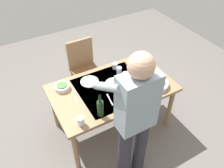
{
  "coord_description": "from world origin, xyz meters",
  "views": [
    {
      "loc": [
        1.02,
        1.82,
        2.61
      ],
      "look_at": [
        0.0,
        0.0,
        0.77
      ],
      "focal_mm": 36.66,
      "sensor_mm": 36.0,
      "label": 1
    }
  ],
  "objects_px": {
    "side_bowl_salad": "(62,87)",
    "wine_bottle": "(100,108)",
    "dining_table": "(112,91)",
    "wine_glass_left": "(135,65)",
    "person_server": "(135,118)",
    "water_cup_near_left": "(119,70)",
    "dinner_plate_near": "(114,84)",
    "serving_bowl_pasta": "(156,83)",
    "water_cup_near_right": "(115,66)",
    "dinner_plate_far": "(90,82)",
    "water_cup_far_left": "(81,121)",
    "chair_near": "(84,65)"
  },
  "relations": [
    {
      "from": "side_bowl_salad",
      "to": "wine_bottle",
      "type": "bearing_deg",
      "value": 109.81
    },
    {
      "from": "dining_table",
      "to": "wine_glass_left",
      "type": "relative_size",
      "value": 9.89
    },
    {
      "from": "person_server",
      "to": "side_bowl_salad",
      "type": "xyz_separation_m",
      "value": [
        0.39,
        -0.97,
        -0.21
      ]
    },
    {
      "from": "water_cup_near_left",
      "to": "dinner_plate_near",
      "type": "relative_size",
      "value": 0.42
    },
    {
      "from": "wine_glass_left",
      "to": "serving_bowl_pasta",
      "type": "height_order",
      "value": "wine_glass_left"
    },
    {
      "from": "water_cup_near_right",
      "to": "serving_bowl_pasta",
      "type": "xyz_separation_m",
      "value": [
        -0.27,
        0.55,
        -0.01
      ]
    },
    {
      "from": "water_cup_near_right",
      "to": "serving_bowl_pasta",
      "type": "distance_m",
      "value": 0.61
    },
    {
      "from": "person_server",
      "to": "water_cup_near_left",
      "type": "distance_m",
      "value": 0.99
    },
    {
      "from": "wine_bottle",
      "to": "water_cup_near_right",
      "type": "height_order",
      "value": "wine_bottle"
    },
    {
      "from": "serving_bowl_pasta",
      "to": "dinner_plate_far",
      "type": "relative_size",
      "value": 1.3
    },
    {
      "from": "dining_table",
      "to": "dinner_plate_far",
      "type": "relative_size",
      "value": 6.5
    },
    {
      "from": "dining_table",
      "to": "water_cup_far_left",
      "type": "height_order",
      "value": "water_cup_far_left"
    },
    {
      "from": "water_cup_near_right",
      "to": "side_bowl_salad",
      "type": "relative_size",
      "value": 0.48
    },
    {
      "from": "dining_table",
      "to": "serving_bowl_pasta",
      "type": "height_order",
      "value": "serving_bowl_pasta"
    },
    {
      "from": "person_server",
      "to": "dinner_plate_far",
      "type": "distance_m",
      "value": 0.96
    },
    {
      "from": "chair_near",
      "to": "side_bowl_salad",
      "type": "bearing_deg",
      "value": 47.47
    },
    {
      "from": "water_cup_near_right",
      "to": "water_cup_far_left",
      "type": "distance_m",
      "value": 1.02
    },
    {
      "from": "side_bowl_salad",
      "to": "dinner_plate_far",
      "type": "xyz_separation_m",
      "value": [
        -0.34,
        0.04,
        -0.03
      ]
    },
    {
      "from": "dining_table",
      "to": "wine_glass_left",
      "type": "distance_m",
      "value": 0.48
    },
    {
      "from": "person_server",
      "to": "wine_bottle",
      "type": "relative_size",
      "value": 5.71
    },
    {
      "from": "wine_glass_left",
      "to": "side_bowl_salad",
      "type": "bearing_deg",
      "value": -7.97
    },
    {
      "from": "water_cup_near_left",
      "to": "dinner_plate_near",
      "type": "bearing_deg",
      "value": 43.89
    },
    {
      "from": "person_server",
      "to": "water_cup_far_left",
      "type": "bearing_deg",
      "value": -41.51
    },
    {
      "from": "water_cup_far_left",
      "to": "dinner_plate_far",
      "type": "distance_m",
      "value": 0.68
    },
    {
      "from": "wine_bottle",
      "to": "dining_table",
      "type": "bearing_deg",
      "value": -134.59
    },
    {
      "from": "wine_glass_left",
      "to": "dinner_plate_near",
      "type": "xyz_separation_m",
      "value": [
        0.37,
        0.1,
        -0.1
      ]
    },
    {
      "from": "dining_table",
      "to": "water_cup_near_right",
      "type": "bearing_deg",
      "value": -125.82
    },
    {
      "from": "wine_bottle",
      "to": "serving_bowl_pasta",
      "type": "distance_m",
      "value": 0.83
    },
    {
      "from": "wine_glass_left",
      "to": "water_cup_far_left",
      "type": "distance_m",
      "value": 1.1
    },
    {
      "from": "water_cup_near_right",
      "to": "water_cup_far_left",
      "type": "height_order",
      "value": "water_cup_far_left"
    },
    {
      "from": "water_cup_near_left",
      "to": "water_cup_near_right",
      "type": "height_order",
      "value": "water_cup_near_left"
    },
    {
      "from": "serving_bowl_pasta",
      "to": "dinner_plate_near",
      "type": "bearing_deg",
      "value": -32.32
    },
    {
      "from": "water_cup_far_left",
      "to": "serving_bowl_pasta",
      "type": "relative_size",
      "value": 0.34
    },
    {
      "from": "dining_table",
      "to": "wine_bottle",
      "type": "distance_m",
      "value": 0.5
    },
    {
      "from": "side_bowl_salad",
      "to": "dinner_plate_near",
      "type": "xyz_separation_m",
      "value": [
        -0.6,
        0.23,
        -0.03
      ]
    },
    {
      "from": "wine_glass_left",
      "to": "water_cup_near_left",
      "type": "height_order",
      "value": "wine_glass_left"
    },
    {
      "from": "wine_glass_left",
      "to": "side_bowl_salad",
      "type": "relative_size",
      "value": 0.84
    },
    {
      "from": "water_cup_near_right",
      "to": "water_cup_near_left",
      "type": "bearing_deg",
      "value": 86.1
    },
    {
      "from": "dining_table",
      "to": "dinner_plate_near",
      "type": "relative_size",
      "value": 6.5
    },
    {
      "from": "dining_table",
      "to": "chair_near",
      "type": "height_order",
      "value": "chair_near"
    },
    {
      "from": "chair_near",
      "to": "water_cup_far_left",
      "type": "relative_size",
      "value": 9.01
    },
    {
      "from": "water_cup_near_right",
      "to": "person_server",
      "type": "bearing_deg",
      "value": 69.61
    },
    {
      "from": "wine_bottle",
      "to": "side_bowl_salad",
      "type": "height_order",
      "value": "wine_bottle"
    },
    {
      "from": "dinner_plate_near",
      "to": "chair_near",
      "type": "bearing_deg",
      "value": -83.88
    },
    {
      "from": "person_server",
      "to": "water_cup_far_left",
      "type": "height_order",
      "value": "person_server"
    },
    {
      "from": "dining_table",
      "to": "dinner_plate_near",
      "type": "distance_m",
      "value": 0.1
    },
    {
      "from": "water_cup_near_right",
      "to": "dinner_plate_near",
      "type": "bearing_deg",
      "value": 58.21
    },
    {
      "from": "water_cup_near_right",
      "to": "dining_table",
      "type": "bearing_deg",
      "value": 54.18
    },
    {
      "from": "person_server",
      "to": "serving_bowl_pasta",
      "type": "relative_size",
      "value": 5.63
    },
    {
      "from": "water_cup_near_left",
      "to": "dinner_plate_near",
      "type": "height_order",
      "value": "water_cup_near_left"
    }
  ]
}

